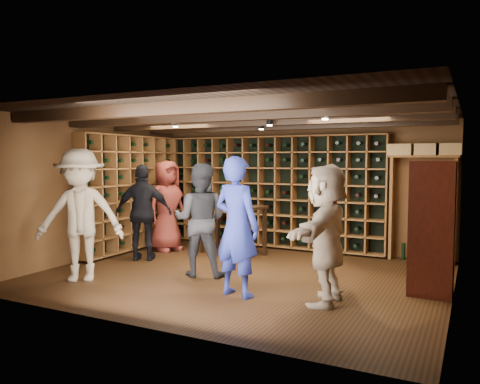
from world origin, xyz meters
The scene contains 13 objects.
ground centered at (0.00, 0.00, 0.00)m, with size 6.00×6.00×0.00m, color #341E0E.
room_shell centered at (0.00, 0.05, 2.42)m, with size 6.00×6.00×6.00m.
wine_rack_back centered at (-0.52, 2.33, 1.15)m, with size 4.65×0.30×2.20m.
wine_rack_left centered at (-2.83, 0.82, 1.15)m, with size 0.30×2.65×2.20m.
crate_shelf centered at (2.41, 2.32, 1.57)m, with size 1.20×0.32×2.07m.
display_cabinet centered at (2.71, 0.20, 0.86)m, with size 0.55×0.50×1.75m.
man_blue_shirt centered at (0.44, -1.01, 0.92)m, with size 0.67×0.44×1.84m, color navy.
man_grey_suit centered at (-0.56, -0.29, 0.87)m, with size 0.84×0.66×1.73m, color black.
guest_red_floral centered at (-2.19, 1.11, 0.89)m, with size 0.87×0.57×1.78m, color maroon.
guest_woman_black centered at (-2.04, 0.19, 0.86)m, with size 1.00×0.42×1.71m, color black.
guest_khaki centered at (-1.99, -1.34, 0.98)m, with size 1.26×0.73×1.95m, color gray.
guest_beige centered at (1.58, -0.79, 0.87)m, with size 1.62×0.51×1.74m, color tan.
tasting_table centered at (-0.88, 1.38, 0.82)m, with size 1.33×0.83×1.22m.
Camera 1 is at (3.20, -6.40, 1.80)m, focal length 35.00 mm.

